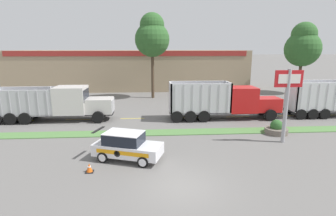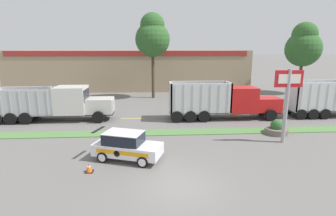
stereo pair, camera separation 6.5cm
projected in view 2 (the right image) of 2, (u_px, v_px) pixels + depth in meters
ground_plane at (180, 187)px, 13.31m from camera, size 600.00×600.00×0.00m
grass_verge at (169, 132)px, 21.90m from camera, size 120.00×1.58×0.06m
centre_line_2 at (22, 120)px, 25.68m from camera, size 2.40×0.14×0.01m
centre_line_3 at (78, 119)px, 26.01m from camera, size 2.40×0.14×0.01m
centre_line_4 at (133, 118)px, 26.35m from camera, size 2.40×0.14×0.01m
centre_line_5 at (186, 118)px, 26.69m from camera, size 2.40×0.14×0.01m
centre_line_6 at (238, 117)px, 27.03m from camera, size 2.40×0.14×0.01m
centre_line_7 at (288, 116)px, 27.37m from camera, size 2.40×0.14×0.01m
dump_truck_mid at (64, 104)px, 25.35m from camera, size 11.17×2.76×3.46m
dump_truck_trail at (232, 102)px, 25.98m from camera, size 11.07×2.60×3.69m
rally_car at (126, 146)px, 16.48m from camera, size 4.59×3.08×1.81m
store_sign_post at (287, 93)px, 18.85m from camera, size 2.03×0.28×5.48m
stone_planter at (276, 129)px, 21.56m from camera, size 1.84×1.84×1.18m
traffic_cone at (89, 168)px, 14.89m from camera, size 0.45×0.45×0.53m
store_building_backdrop at (132, 69)px, 47.08m from camera, size 39.52×12.10×6.58m
tree_behind_left at (304, 45)px, 39.58m from camera, size 5.30×5.30×10.79m
tree_behind_centre at (153, 36)px, 35.60m from camera, size 4.73×4.73×11.63m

